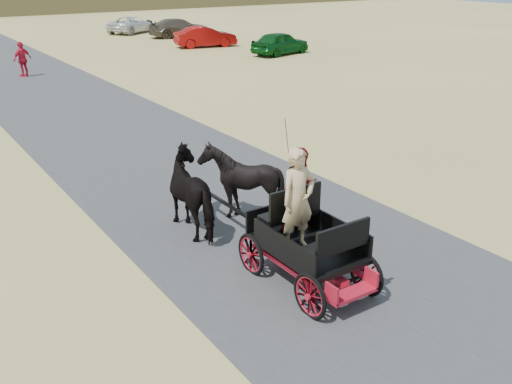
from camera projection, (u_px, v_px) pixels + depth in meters
ground at (312, 255)px, 11.13m from camera, size 140.00×140.00×0.00m
road at (312, 255)px, 11.12m from camera, size 6.00×140.00×0.01m
carriage at (307, 264)px, 10.07m from camera, size 1.30×2.40×0.72m
horse_left at (197, 192)px, 11.90m from camera, size 0.91×2.01×1.70m
horse_right at (241, 182)px, 12.47m from camera, size 1.37×1.54×1.70m
driver_man at (298, 200)px, 9.53m from camera, size 0.66×0.43×1.80m
passenger_woman at (301, 190)px, 10.25m from camera, size 0.77×0.60×1.58m
pedestrian at (23, 59)px, 28.28m from camera, size 1.09×0.82×1.73m
car_a at (280, 43)px, 35.24m from camera, size 4.36×2.51×1.40m
car_b at (205, 37)px, 38.38m from camera, size 4.32×2.22×1.36m
car_c at (180, 28)px, 43.48m from camera, size 4.97×2.57×1.38m
car_d at (132, 25)px, 46.16m from camera, size 5.06×4.30×1.29m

